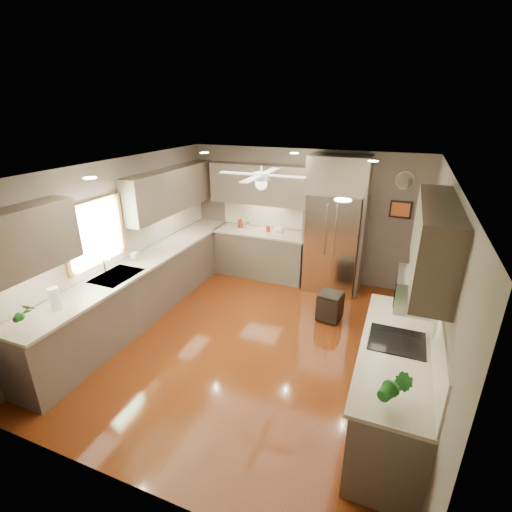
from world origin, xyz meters
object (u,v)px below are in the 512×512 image
Objects in this scene: stool at (330,306)px; paper_towel at (55,299)px; bowl at (278,232)px; canister_b at (248,225)px; refrigerator at (335,228)px; soap_bottle at (135,254)px; microwave at (417,291)px; canister_d at (268,229)px; potted_plant_right at (395,388)px; canister_a at (240,224)px; potted_plant_left at (22,312)px.

stool is 3.90m from paper_towel.
bowl is 4.04m from paper_towel.
refrigerator reaches higher than canister_b.
soap_bottle is 2.70m from bowl.
microwave is at bearing -42.43° from canister_b.
canister_d is at bearing 178.31° from refrigerator.
stool is (2.97, 0.91, -0.79)m from soap_bottle.
potted_plant_right is 4.00m from refrigerator.
microwave reaches higher than canister_a.
potted_plant_right reaches higher than canister_d.
paper_towel is at bearing -85.73° from soap_bottle.
soap_bottle is 3.45m from refrigerator.
canister_a is 4.30m from microwave.
soap_bottle is 0.53× the size of potted_plant_right.
microwave is (0.11, 1.10, 0.37)m from potted_plant_right.
bowl is (0.20, 0.01, -0.03)m from canister_d.
paper_towel reaches higher than soap_bottle.
refrigerator reaches higher than paper_towel.
canister_a is 0.06× the size of refrigerator.
canister_d is 2.06m from stool.
refrigerator is at bearing 36.89° from soap_bottle.
refrigerator is at bearing 56.89° from potted_plant_left.
canister_b is at bearing 77.40° from potted_plant_left.
potted_plant_right reaches higher than canister_a.
microwave is (3.23, -2.81, 0.46)m from canister_a.
microwave is (2.61, -2.75, 0.48)m from canister_d.
canister_b is 4.27m from potted_plant_left.
canister_b is 0.48× the size of paper_towel.
stool is (-1.11, 1.55, -1.24)m from microwave.
microwave is at bearing -41.02° from canister_a.
soap_bottle is 4.33m from potted_plant_right.
canister_a is 0.52× the size of paper_towel.
potted_plant_right reaches higher than bowl.
refrigerator is at bearing 116.09° from microwave.
refrigerator is 1.51m from stool.
canister_b reaches higher than stool.
bowl reaches higher than stool.
potted_plant_left is 1.08× the size of paper_towel.
stool is (-0.99, 2.65, -0.87)m from potted_plant_right.
canister_d reaches higher than bowl.
soap_bottle is 0.54× the size of potted_plant_left.
paper_towel is (0.03, 0.40, -0.02)m from potted_plant_left.
soap_bottle reaches higher than stool.
canister_d is 1.30m from refrigerator.
canister_d is 4.34m from potted_plant_left.
potted_plant_left is 4.23m from microwave.
soap_bottle is at bearing 92.67° from potted_plant_left.
canister_a reaches higher than bowl.
bowl is at bearing 137.31° from stool.
refrigerator is 4.53m from paper_towel.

